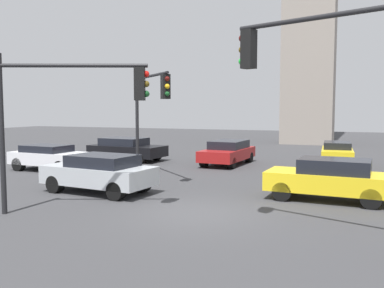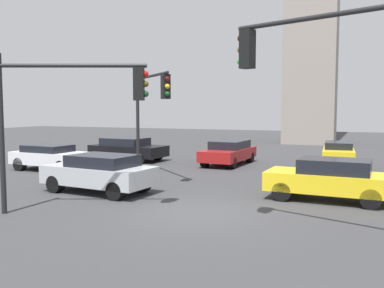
# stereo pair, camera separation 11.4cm
# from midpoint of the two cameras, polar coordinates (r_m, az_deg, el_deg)

# --- Properties ---
(ground_plane) EXTENTS (100.68, 100.68, 0.00)m
(ground_plane) POSITION_cam_midpoint_polar(r_m,az_deg,el_deg) (13.36, 0.85, -9.30)
(ground_plane) COLOR #38383A
(traffic_light_0) EXTENTS (3.11, 3.01, 4.85)m
(traffic_light_0) POSITION_cam_midpoint_polar(r_m,az_deg,el_deg) (19.00, -5.44, 5.72)
(traffic_light_0) COLOR black
(traffic_light_0) RESTS_ON ground_plane
(traffic_light_1) EXTENTS (4.29, 1.87, 4.92)m
(traffic_light_1) POSITION_cam_midpoint_polar(r_m,az_deg,el_deg) (13.42, -15.80, 5.68)
(traffic_light_1) COLOR black
(traffic_light_1) RESTS_ON ground_plane
(traffic_light_2) EXTENTS (4.20, 1.67, 5.59)m
(traffic_light_2) POSITION_cam_midpoint_polar(r_m,az_deg,el_deg) (10.24, 17.68, 8.95)
(traffic_light_2) COLOR black
(traffic_light_2) RESTS_ON ground_plane
(car_0) EXTENTS (4.36, 2.08, 1.49)m
(car_0) POSITION_cam_midpoint_polar(r_m,az_deg,el_deg) (15.71, 18.29, -4.47)
(car_0) COLOR yellow
(car_0) RESTS_ON ground_plane
(car_1) EXTENTS (4.54, 2.46, 1.48)m
(car_1) POSITION_cam_midpoint_polar(r_m,az_deg,el_deg) (16.74, -12.17, -3.76)
(car_1) COLOR #ADB2B7
(car_1) RESTS_ON ground_plane
(car_3) EXTENTS (4.93, 2.59, 1.42)m
(car_3) POSITION_cam_midpoint_polar(r_m,az_deg,el_deg) (26.81, -8.59, -0.61)
(car_3) COLOR black
(car_3) RESTS_ON ground_plane
(car_4) EXTENTS (2.31, 4.66, 1.39)m
(car_4) POSITION_cam_midpoint_polar(r_m,az_deg,el_deg) (24.62, 5.13, -1.07)
(car_4) COLOR maroon
(car_4) RESTS_ON ground_plane
(car_5) EXTENTS (1.86, 4.01, 1.35)m
(car_5) POSITION_cam_midpoint_polar(r_m,az_deg,el_deg) (25.44, 19.30, -1.14)
(car_5) COLOR yellow
(car_5) RESTS_ON ground_plane
(car_7) EXTENTS (4.31, 2.13, 1.35)m
(car_7) POSITION_cam_midpoint_polar(r_m,az_deg,el_deg) (23.38, -18.47, -1.61)
(car_7) COLOR silver
(car_7) RESTS_ON ground_plane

